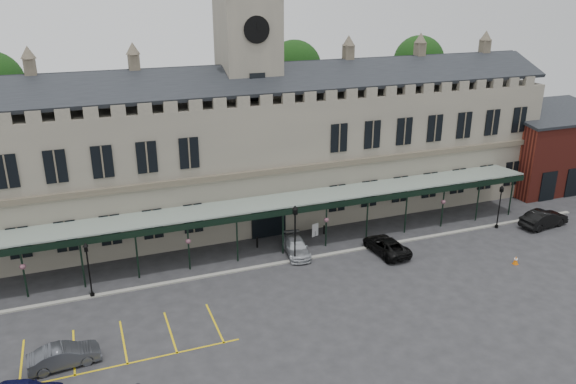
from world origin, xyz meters
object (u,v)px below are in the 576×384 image
object	(u,v)px
car_left_b	(64,356)
car_right_b	(544,219)
lamp_post_left	(88,265)
lamp_post_right	(500,203)
traffic_cone	(516,260)
car_van	(386,246)
station_building	(251,154)
sign_board	(315,230)
clock_tower	(249,83)
car_taxi	(296,247)
lamp_post_mid	(295,230)

from	to	relation	value
car_left_b	car_right_b	bearing A→B (deg)	-87.69
lamp_post_left	lamp_post_right	size ratio (longest dim) A/B	1.04
traffic_cone	car_right_b	size ratio (longest dim) A/B	0.14
lamp_post_left	car_van	size ratio (longest dim) A/B	0.89
traffic_cone	station_building	bearing A→B (deg)	134.64
lamp_post_right	sign_board	bearing A→B (deg)	165.36
station_building	car_left_b	world-z (taller)	station_building
lamp_post_right	traffic_cone	bearing A→B (deg)	-118.79
clock_tower	car_right_b	world-z (taller)	clock_tower
sign_board	car_right_b	bearing A→B (deg)	-31.61
station_building	car_taxi	world-z (taller)	station_building
station_building	car_van	distance (m)	15.48
lamp_post_left	car_taxi	bearing A→B (deg)	4.13
lamp_post_right	sign_board	xyz separation A→B (m)	(-16.76, 4.38, -1.92)
lamp_post_right	car_van	world-z (taller)	lamp_post_right
lamp_post_left	car_left_b	xyz separation A→B (m)	(-1.92, -7.71, -1.92)
sign_board	car_left_b	world-z (taller)	car_left_b
sign_board	traffic_cone	bearing A→B (deg)	-55.93
clock_tower	car_right_b	bearing A→B (deg)	-26.18
car_taxi	traffic_cone	bearing A→B (deg)	-18.40
clock_tower	lamp_post_mid	world-z (taller)	clock_tower
lamp_post_left	traffic_cone	world-z (taller)	lamp_post_left
lamp_post_mid	traffic_cone	size ratio (longest dim) A/B	7.45
station_building	car_left_b	size ratio (longest dim) A/B	14.42
car_right_b	car_taxi	bearing A→B (deg)	75.75
traffic_cone	car_left_b	world-z (taller)	car_left_b
lamp_post_right	car_left_b	size ratio (longest dim) A/B	1.02
traffic_cone	car_taxi	distance (m)	18.09
lamp_post_mid	car_van	distance (m)	8.40
station_building	lamp_post_left	size ratio (longest dim) A/B	13.64
station_building	lamp_post_mid	xyz separation A→B (m)	(0.24, -10.87, -3.39)
clock_tower	sign_board	xyz separation A→B (m)	(3.96, -6.57, -12.51)
traffic_cone	car_right_b	world-z (taller)	car_right_b
car_taxi	car_left_b	bearing A→B (deg)	-145.92
car_right_b	lamp_post_left	bearing A→B (deg)	80.32
car_left_b	car_taxi	world-z (taller)	car_left_b
clock_tower	car_van	size ratio (longest dim) A/B	5.04
clock_tower	car_taxi	distance (m)	15.58
lamp_post_mid	car_left_b	bearing A→B (deg)	-157.72
clock_tower	lamp_post_right	bearing A→B (deg)	-27.85
clock_tower	station_building	bearing A→B (deg)	-90.00
lamp_post_right	clock_tower	bearing A→B (deg)	152.15
sign_board	lamp_post_mid	bearing A→B (deg)	-146.73
station_building	car_right_b	xyz separation A→B (m)	(25.00, -12.20, -5.65)
clock_tower	traffic_cone	world-z (taller)	clock_tower
sign_board	car_taxi	distance (m)	4.03
clock_tower	lamp_post_mid	distance (m)	14.86
car_van	car_right_b	bearing A→B (deg)	173.93
car_left_b	station_building	bearing A→B (deg)	-49.62
sign_board	car_van	size ratio (longest dim) A/B	0.25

